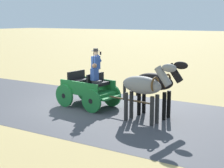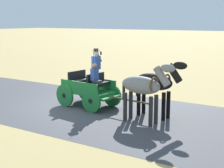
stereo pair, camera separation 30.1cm
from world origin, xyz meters
name	(u,v)px [view 1 (the left image)]	position (x,y,z in m)	size (l,w,h in m)	color
ground_plane	(71,107)	(0.00, 0.00, 0.00)	(200.00, 200.00, 0.00)	tan
road_surface	(71,107)	(0.00, 0.00, 0.00)	(6.62, 160.00, 0.01)	#424247
horse_drawn_carriage	(89,88)	(-0.41, 0.67, 0.82)	(1.70, 4.51, 2.50)	#1E7233
horse_near_side	(157,83)	(-0.46, 3.73, 1.32)	(0.71, 2.14, 2.21)	black
horse_off_side	(144,87)	(0.40, 3.62, 1.32)	(0.70, 2.14, 2.21)	gray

